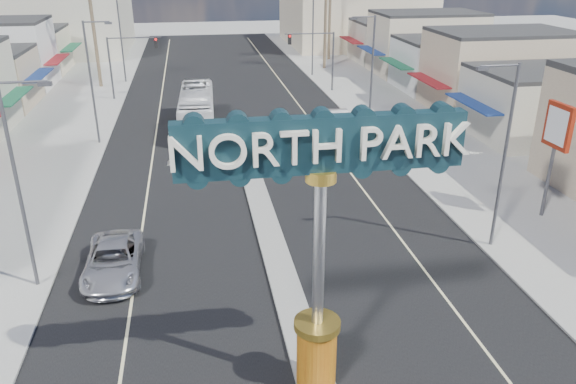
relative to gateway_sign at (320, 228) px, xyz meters
name	(u,v)px	position (x,y,z in m)	size (l,w,h in m)	color
ground	(239,137)	(0.00, 28.02, -5.93)	(160.00, 160.00, 0.00)	gray
road	(239,137)	(0.00, 28.02, -5.92)	(20.00, 120.00, 0.01)	black
median_island	(267,225)	(0.00, 12.02, -5.85)	(1.30, 30.00, 0.16)	gray
sidewalk_left	(52,146)	(-14.00, 28.02, -5.87)	(8.00, 120.00, 0.12)	gray
sidewalk_right	(408,127)	(14.00, 28.02, -5.87)	(8.00, 120.00, 0.12)	gray
storefront_row_right	(456,60)	(24.00, 41.02, -2.93)	(12.00, 42.00, 6.00)	#B7B29E
backdrop_far_left	(55,24)	(-22.00, 73.02, -1.93)	(20.00, 20.00, 8.00)	#B7B29E
backdrop_far_right	(353,18)	(22.00, 73.02, -1.93)	(20.00, 20.00, 8.00)	beige
gateway_sign	(320,228)	(0.00, 0.00, 0.00)	(8.20, 1.50, 9.15)	#B34A0D
traffic_signal_left	(129,55)	(-9.18, 42.02, -1.65)	(5.09, 0.45, 6.00)	#47474C
traffic_signal_right	(316,50)	(9.18, 42.02, -1.65)	(5.09, 0.45, 6.00)	#47474C
streetlight_l_near	(21,178)	(-10.43, 8.02, -0.86)	(2.03, 0.22, 9.00)	#47474C
streetlight_l_mid	(93,77)	(-10.43, 28.02, -0.86)	(2.03, 0.22, 9.00)	#47474C
streetlight_l_far	(122,36)	(-10.43, 50.02, -0.86)	(2.03, 0.22, 9.00)	#47474C
streetlight_r_near	(502,149)	(10.43, 8.02, -0.86)	(2.03, 0.22, 9.00)	#47474C
streetlight_r_mid	(370,68)	(10.43, 28.02, -0.86)	(2.03, 0.22, 9.00)	#47474C
streetlight_r_far	(311,31)	(10.43, 50.02, -0.86)	(2.03, 0.22, 9.00)	#47474C
suv_left	(113,260)	(-7.40, 8.48, -5.20)	(2.42, 5.25, 1.46)	#B7B7BC
car_parked_right	(339,121)	(8.21, 28.53, -5.17)	(1.61, 4.62, 1.52)	silver
city_bus	(197,109)	(-3.13, 30.96, -4.35)	(2.65, 11.33, 3.16)	white
bank_pylon_sign	(557,133)	(14.99, 10.63, -1.10)	(0.34, 1.95, 6.23)	#47474C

